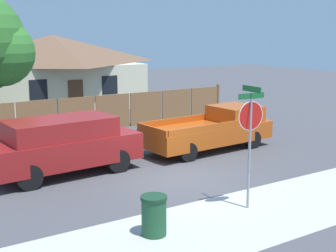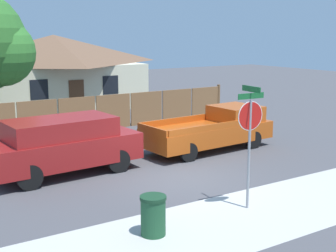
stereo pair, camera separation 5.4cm
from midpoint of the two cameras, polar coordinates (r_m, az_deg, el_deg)
ground_plane at (r=15.31m, az=1.38°, el=-6.39°), size 80.00×80.00×0.00m
sidewalk_strip at (r=12.68m, az=10.76°, el=-10.43°), size 36.00×3.20×0.01m
wooden_fence at (r=22.79m, az=-8.93°, el=1.55°), size 15.22×0.12×1.78m
house at (r=30.55m, az=-13.79°, el=6.67°), size 10.37×7.58×4.52m
red_suv at (r=15.86m, az=-12.73°, el=-2.16°), size 5.08×2.29×1.91m
orange_pickup at (r=18.96m, az=5.40°, el=-0.42°), size 5.60×2.30×1.67m
stop_sign at (r=12.40m, az=9.88°, el=-0.09°), size 0.82×0.74×3.31m
trash_bin at (r=11.08m, az=-1.87°, el=-10.84°), size 0.62×0.62×0.96m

